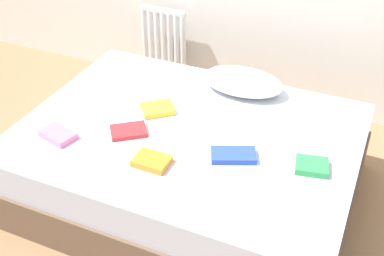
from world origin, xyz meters
TOP-DOWN VIEW (x-y plane):
  - ground_plane at (0.00, 0.00)m, footprint 8.00×8.00m
  - bed at (0.00, 0.00)m, footprint 2.00×1.50m
  - radiator at (-0.76, 1.20)m, footprint 0.40×0.04m
  - pillow at (0.14, 0.55)m, footprint 0.54×0.32m
  - textbook_red at (-0.31, -0.17)m, footprint 0.25×0.24m
  - textbook_blue at (0.33, -0.14)m, footprint 0.28×0.22m
  - textbook_orange at (-0.05, -0.37)m, footprint 0.19×0.15m
  - textbook_pink at (-0.66, -0.37)m, footprint 0.23×0.18m
  - textbook_green at (0.74, -0.07)m, footprint 0.20×0.18m
  - textbook_yellow at (-0.26, 0.11)m, footprint 0.25×0.25m

SIDE VIEW (x-z plane):
  - ground_plane at x=0.00m, z-range 0.00..0.00m
  - bed at x=0.00m, z-range 0.00..0.50m
  - radiator at x=-0.76m, z-range 0.14..0.70m
  - textbook_red at x=-0.31m, z-range 0.50..0.53m
  - textbook_yellow at x=-0.26m, z-range 0.50..0.53m
  - textbook_blue at x=0.33m, z-range 0.50..0.53m
  - textbook_pink at x=-0.66m, z-range 0.50..0.54m
  - textbook_orange at x=-0.05m, z-range 0.50..0.54m
  - textbook_green at x=0.74m, z-range 0.50..0.54m
  - pillow at x=0.14m, z-range 0.50..0.64m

